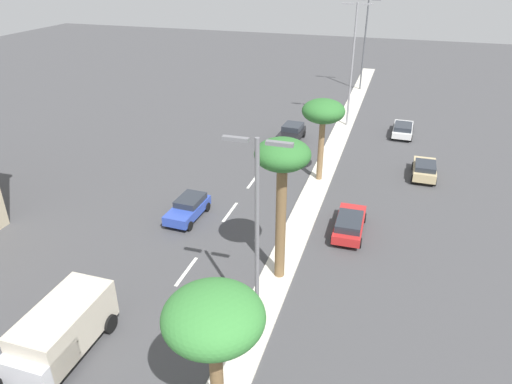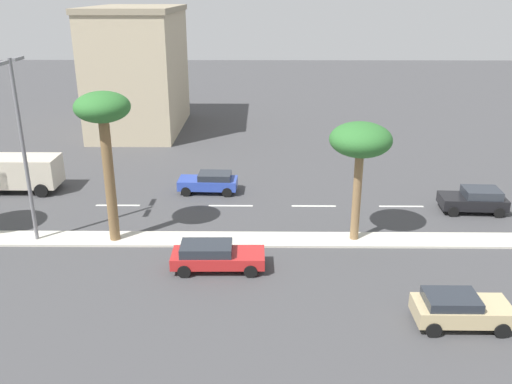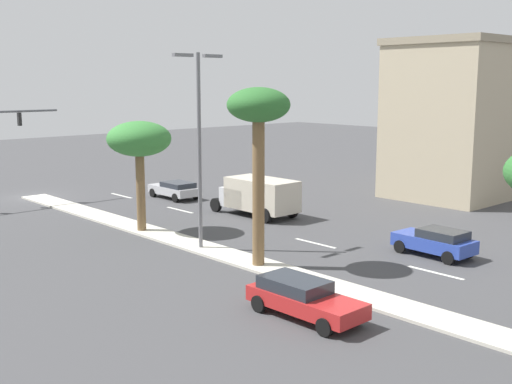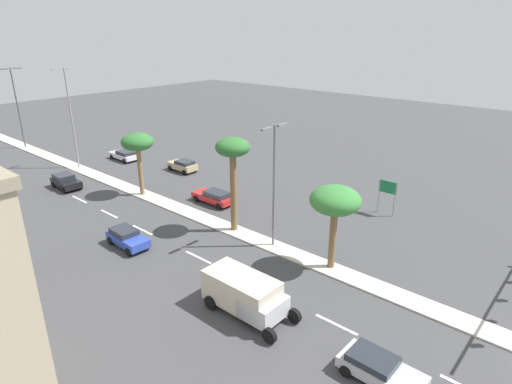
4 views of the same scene
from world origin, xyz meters
TOP-DOWN VIEW (x-y plane):
  - ground_plane at (0.00, 30.92)m, footprint 160.00×160.00m
  - lane_stripe_trailing at (-5.06, 4.00)m, footprint 0.20×2.80m
  - lane_stripe_right at (-5.06, 11.41)m, footprint 0.20×2.80m
  - lane_stripe_front at (-5.06, 23.48)m, footprint 0.20×2.80m
  - lane_stripe_inboard at (-5.06, 30.68)m, footprint 0.20×2.80m
  - commercial_building at (-25.26, 20.96)m, footprint 13.54×7.92m
  - palm_tree_front at (0.25, 15.08)m, footprint 3.56×3.56m
  - palm_tree_trailing at (0.11, 24.64)m, footprint 2.82×2.82m
  - street_lamp_leading at (0.14, 20.36)m, footprint 2.90×0.24m
  - sedan_red_near at (3.24, 30.37)m, footprint 1.92×4.55m
  - sedan_blue_trailing at (-7.51, 29.13)m, footprint 1.98×3.98m
  - sedan_silver_outboard at (-7.37, 7.63)m, footprint 2.03×4.17m
  - box_truck at (-7.67, 16.16)m, footprint 2.60×5.97m

SIDE VIEW (x-z plane):
  - ground_plane at x=0.00m, z-range 0.00..0.00m
  - lane_stripe_trailing at x=-5.06m, z-range 0.00..0.01m
  - lane_stripe_right at x=-5.06m, z-range 0.00..0.01m
  - lane_stripe_front at x=-5.06m, z-range 0.00..0.01m
  - lane_stripe_inboard at x=-5.06m, z-range 0.00..0.01m
  - sedan_silver_outboard at x=-7.37m, z-range 0.07..1.31m
  - sedan_red_near at x=3.24m, z-range 0.05..1.40m
  - sedan_blue_trailing at x=-7.51m, z-range 0.05..1.43m
  - box_truck at x=-7.67m, z-range 0.11..2.51m
  - palm_tree_front at x=0.25m, z-range 2.09..8.25m
  - commercial_building at x=-25.26m, z-range 0.02..11.46m
  - street_lamp_leading at x=0.14m, z-range 0.96..10.64m
  - palm_tree_trailing at x=0.11m, z-range 2.82..10.88m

